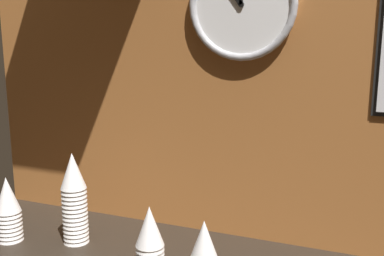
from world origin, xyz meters
name	(u,v)px	position (x,y,z in m)	size (l,w,h in m)	color
wall_tiled_back	(235,56)	(0.00, 0.27, 0.53)	(1.60, 0.03, 1.05)	#A3602D
cup_stack_center	(150,240)	(-0.12, -0.04, 0.09)	(0.07, 0.07, 0.18)	white
cup_stack_left	(74,198)	(-0.40, 0.04, 0.13)	(0.07, 0.07, 0.26)	white
cup_stack_far_left	(8,209)	(-0.58, -0.02, 0.09)	(0.07, 0.07, 0.19)	white
wall_clock	(242,4)	(0.03, 0.23, 0.66)	(0.30, 0.03, 0.30)	white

